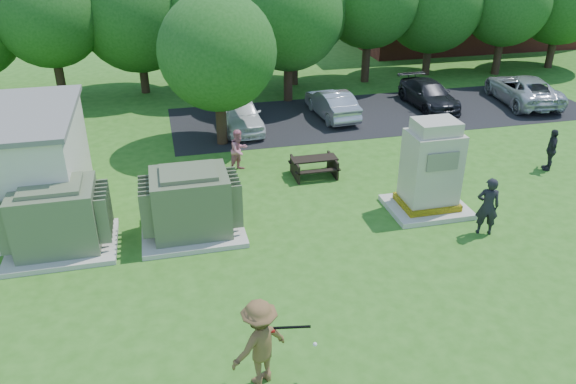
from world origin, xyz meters
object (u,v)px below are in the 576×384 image
object	(u,v)px
person_by_generator	(488,206)
car_silver_a	(332,104)
car_white	(241,113)
car_silver_b	(522,89)
person_at_picnic	(239,150)
picnic_table	(314,165)
transformer_right	(191,205)
car_dark	(429,94)
generator_cabinet	(431,172)
person_walking_right	(551,150)
transformer_left	(57,219)
batter	(260,343)

from	to	relation	value
person_by_generator	car_silver_a	distance (m)	11.17
car_white	car_silver_a	bearing A→B (deg)	6.44
car_silver_b	person_at_picnic	bearing A→B (deg)	25.60
car_silver_b	picnic_table	bearing A→B (deg)	33.24
person_by_generator	car_silver_b	xyz separation A→B (m)	(8.56, 10.93, -0.22)
picnic_table	transformer_right	bearing A→B (deg)	-146.45
car_white	car_silver_b	size ratio (longest dim) A/B	0.81
transformer_right	person_by_generator	distance (m)	8.70
person_at_picnic	car_dark	size ratio (longest dim) A/B	0.38
transformer_right	car_white	xyz separation A→B (m)	(2.84, 8.56, -0.28)
car_silver_a	car_dark	distance (m)	5.05
generator_cabinet	transformer_right	bearing A→B (deg)	178.08
car_dark	person_by_generator	bearing A→B (deg)	-109.82
person_by_generator	car_silver_a	xyz separation A→B (m)	(-1.27, 11.09, -0.27)
car_silver_b	person_walking_right	bearing A→B (deg)	70.75
transformer_left	generator_cabinet	distance (m)	11.16
transformer_left	picnic_table	bearing A→B (deg)	20.22
batter	car_white	size ratio (longest dim) A/B	0.49
batter	person_by_generator	distance (m)	8.70
transformer_left	person_at_picnic	size ratio (longest dim) A/B	1.89
transformer_left	person_at_picnic	xyz separation A→B (m)	(5.77, 4.17, -0.18)
transformer_left	batter	distance (m)	7.71
car_white	car_silver_a	xyz separation A→B (m)	(4.35, 0.52, -0.05)
car_silver_a	generator_cabinet	bearing A→B (deg)	87.34
picnic_table	person_by_generator	size ratio (longest dim) A/B	0.90
car_silver_a	car_silver_b	xyz separation A→B (m)	(9.83, -0.16, 0.05)
generator_cabinet	picnic_table	xyz separation A→B (m)	(-2.83, 3.31, -0.89)
generator_cabinet	car_silver_b	distance (m)	13.27
batter	person_at_picnic	distance (m)	10.47
batter	picnic_table	bearing A→B (deg)	-137.23
person_by_generator	person_walking_right	xyz separation A→B (m)	(4.79, 3.59, -0.12)
transformer_right	generator_cabinet	xyz separation A→B (m)	(7.46, -0.25, 0.36)
person_at_picnic	car_silver_b	distance (m)	15.69
transformer_left	car_silver_a	distance (m)	14.18
person_by_generator	car_dark	bearing A→B (deg)	-86.54
picnic_table	car_silver_a	distance (m)	6.55
person_by_generator	car_silver_b	distance (m)	13.89
car_dark	person_at_picnic	bearing A→B (deg)	-154.18
transformer_right	batter	world-z (taller)	transformer_right
person_at_picnic	car_dark	bearing A→B (deg)	-6.71
transformer_left	generator_cabinet	bearing A→B (deg)	-1.28
transformer_left	car_silver_b	xyz separation A→B (m)	(20.72, 8.93, -0.28)
car_white	car_silver_b	distance (m)	14.19
picnic_table	generator_cabinet	bearing A→B (deg)	-49.47
transformer_left	car_white	bearing A→B (deg)	52.65
car_dark	person_walking_right	bearing A→B (deg)	-84.20
batter	transformer_right	bearing A→B (deg)	-107.37
person_walking_right	person_at_picnic	bearing A→B (deg)	-75.82
car_dark	batter	bearing A→B (deg)	-127.60
person_by_generator	person_walking_right	distance (m)	5.98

